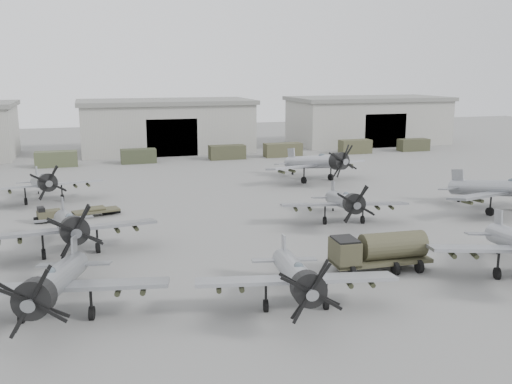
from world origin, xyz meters
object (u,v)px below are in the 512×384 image
(aircraft_far_0, at_px, (43,183))
(aircraft_mid_1, at_px, (70,226))
(aircraft_near_0, at_px, (54,283))
(tug_trailer, at_px, (67,214))
(aircraft_mid_2, at_px, (345,201))
(aircraft_mid_3, at_px, (507,189))
(fuel_tanker, at_px, (379,249))
(aircraft_near_1, at_px, (297,276))
(aircraft_far_1, at_px, (319,162))

(aircraft_far_0, bearing_deg, aircraft_mid_1, -91.72)
(aircraft_near_0, height_order, tug_trailer, aircraft_near_0)
(aircraft_mid_1, distance_m, aircraft_mid_2, 23.45)
(aircraft_mid_2, height_order, aircraft_mid_3, aircraft_mid_3)
(aircraft_mid_1, bearing_deg, aircraft_far_0, 92.51)
(aircraft_mid_2, distance_m, fuel_tanker, 12.14)
(aircraft_mid_2, bearing_deg, fuel_tanker, -91.58)
(aircraft_mid_3, height_order, tug_trailer, aircraft_mid_3)
(aircraft_mid_2, relative_size, aircraft_far_0, 0.96)
(aircraft_near_0, height_order, aircraft_mid_3, aircraft_mid_3)
(aircraft_mid_1, bearing_deg, tug_trailer, 86.23)
(tug_trailer, bearing_deg, aircraft_mid_2, -33.85)
(aircraft_mid_2, bearing_deg, aircraft_mid_3, 9.53)
(aircraft_near_1, xyz_separation_m, aircraft_mid_3, (27.37, 15.66, 0.29))
(aircraft_far_1, bearing_deg, aircraft_near_0, -144.79)
(aircraft_near_1, bearing_deg, tug_trailer, 128.44)
(aircraft_mid_1, xyz_separation_m, aircraft_far_0, (-2.99, 18.98, -0.15))
(aircraft_far_1, relative_size, tug_trailer, 1.81)
(aircraft_mid_2, distance_m, aircraft_far_0, 31.03)
(aircraft_far_1, distance_m, fuel_tanker, 31.90)
(aircraft_far_0, height_order, fuel_tanker, aircraft_far_0)
(aircraft_near_1, relative_size, aircraft_mid_1, 0.91)
(aircraft_mid_3, distance_m, fuel_tanker, 22.40)
(aircraft_mid_3, relative_size, tug_trailer, 1.77)
(aircraft_mid_1, distance_m, fuel_tanker, 22.39)
(aircraft_near_1, relative_size, aircraft_mid_2, 1.01)
(aircraft_near_0, height_order, aircraft_mid_2, aircraft_near_0)
(aircraft_near_0, height_order, aircraft_far_1, aircraft_far_1)
(aircraft_near_0, relative_size, aircraft_far_1, 0.92)
(aircraft_near_1, distance_m, aircraft_mid_2, 19.72)
(fuel_tanker, distance_m, tug_trailer, 29.31)
(aircraft_near_1, height_order, aircraft_far_0, aircraft_far_0)
(aircraft_far_1, bearing_deg, fuel_tanker, -118.49)
(aircraft_near_1, xyz_separation_m, aircraft_far_0, (-15.53, 32.98, 0.07))
(aircraft_near_0, distance_m, tug_trailer, 22.94)
(aircraft_mid_3, distance_m, tug_trailer, 41.60)
(aircraft_near_0, xyz_separation_m, aircraft_mid_3, (40.50, 13.25, 0.15))
(fuel_tanker, bearing_deg, aircraft_mid_1, 158.05)
(aircraft_mid_1, height_order, fuel_tanker, aircraft_mid_1)
(aircraft_near_0, relative_size, aircraft_mid_3, 0.94)
(fuel_tanker, xyz_separation_m, tug_trailer, (-20.90, 20.54, -0.96))
(aircraft_far_1, height_order, fuel_tanker, aircraft_far_1)
(aircraft_near_1, bearing_deg, fuel_tanker, 42.36)
(aircraft_near_1, height_order, aircraft_mid_2, aircraft_near_1)
(aircraft_near_1, xyz_separation_m, aircraft_mid_2, (10.78, 16.52, -0.03))
(aircraft_near_0, xyz_separation_m, aircraft_near_1, (13.13, -2.41, -0.14))
(aircraft_near_0, distance_m, aircraft_far_0, 30.67)
(aircraft_mid_2, relative_size, tug_trailer, 1.53)
(aircraft_near_0, xyz_separation_m, aircraft_mid_1, (0.59, 11.60, 0.07))
(aircraft_mid_3, bearing_deg, aircraft_far_1, 106.21)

